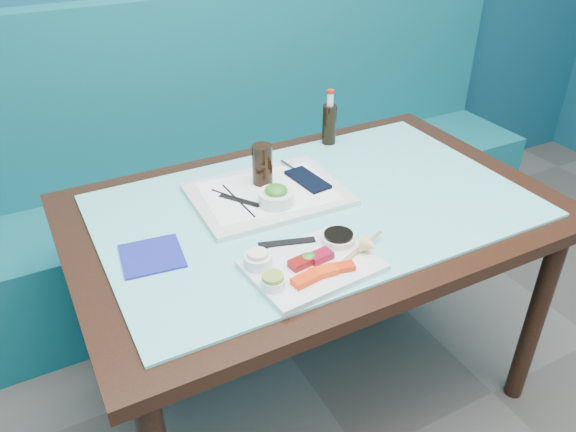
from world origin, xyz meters
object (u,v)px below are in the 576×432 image
cola_glass (262,165)px  blue_napkin (152,256)px  booth_bench (217,192)px  seaweed_bowl (276,198)px  cola_bottle_body (329,125)px  dining_table (315,231)px  serving_tray (268,194)px  sashimi_plate (312,266)px

cola_glass → blue_napkin: bearing=-154.8°
booth_bench → seaweed_bowl: 0.92m
booth_bench → cola_bottle_body: bearing=-62.7°
cola_glass → cola_bottle_body: 0.39m
dining_table → blue_napkin: blue_napkin is taller
cola_bottle_body → blue_napkin: (-0.75, -0.37, -0.07)m
seaweed_bowl → cola_glass: (0.02, 0.13, 0.04)m
booth_bench → cola_glass: booth_bench is taller
serving_tray → dining_table: bearing=-44.3°
booth_bench → serving_tray: booth_bench is taller
dining_table → cola_glass: cola_glass is taller
sashimi_plate → seaweed_bowl: size_ratio=3.07×
booth_bench → seaweed_bowl: (-0.11, -0.81, 0.42)m
serving_tray → cola_bottle_body: bearing=35.4°
sashimi_plate → cola_bottle_body: bearing=50.3°
blue_napkin → cola_bottle_body: bearing=26.6°
blue_napkin → dining_table: bearing=3.3°
serving_tray → blue_napkin: bearing=-159.7°
seaweed_bowl → blue_napkin: seaweed_bowl is taller
blue_napkin → cola_glass: bearing=25.2°
dining_table → seaweed_bowl: seaweed_bowl is taller
dining_table → blue_napkin: (-0.49, -0.03, 0.09)m
cola_bottle_body → blue_napkin: size_ratio=0.92×
cola_glass → cola_bottle_body: cola_glass is taller
booth_bench → sashimi_plate: 1.18m
cola_glass → booth_bench: bearing=82.3°
dining_table → blue_napkin: size_ratio=9.27×
sashimi_plate → cola_glass: cola_glass is taller
booth_bench → serving_tray: 0.84m
booth_bench → sashimi_plate: (-0.16, -1.10, 0.39)m
booth_bench → blue_napkin: bearing=-119.6°
dining_table → cola_bottle_body: (0.26, 0.35, 0.16)m
blue_napkin → seaweed_bowl: bearing=8.7°
sashimi_plate → seaweed_bowl: (0.05, 0.29, 0.03)m
sashimi_plate → serving_tray: 0.37m
booth_bench → cola_glass: size_ratio=23.88×
cola_bottle_body → seaweed_bowl: bearing=-139.3°
cola_bottle_body → blue_napkin: bearing=-153.4°
cola_glass → seaweed_bowl: bearing=-98.7°
serving_tray → cola_bottle_body: 0.44m
sashimi_plate → serving_tray: (0.06, 0.36, 0.00)m
dining_table → cola_bottle_body: size_ratio=10.09×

